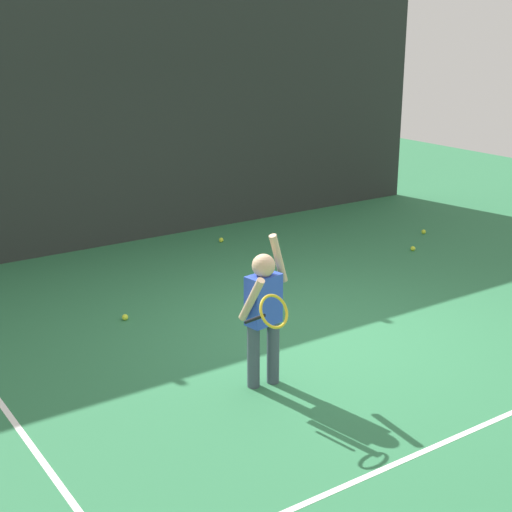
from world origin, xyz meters
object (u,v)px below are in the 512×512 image
at_px(tennis_ball_1, 424,232).
at_px(tennis_ball_3, 221,240).
at_px(tennis_player, 264,308).
at_px(tennis_ball_5, 413,249).
at_px(tennis_ball_2, 125,317).

relative_size(tennis_ball_1, tennis_ball_3, 1.00).
distance_m(tennis_player, tennis_ball_1, 5.46).
bearing_deg(tennis_ball_1, tennis_ball_5, -145.38).
bearing_deg(tennis_player, tennis_ball_5, 18.85).
height_order(tennis_ball_1, tennis_ball_5, same).
xyz_separation_m(tennis_player, tennis_ball_2, (-0.38, 2.06, -0.69)).
relative_size(tennis_player, tennis_ball_2, 20.46).
distance_m(tennis_player, tennis_ball_2, 2.20).
bearing_deg(tennis_ball_2, tennis_player, -79.59).
bearing_deg(tennis_ball_1, tennis_player, -150.97).
height_order(tennis_ball_2, tennis_ball_5, same).
bearing_deg(tennis_ball_1, tennis_ball_3, 153.97).
relative_size(tennis_player, tennis_ball_5, 20.46).
bearing_deg(tennis_player, tennis_ball_2, 91.37).
distance_m(tennis_player, tennis_ball_5, 4.56).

